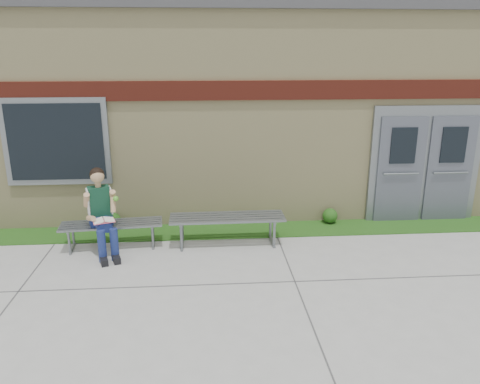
{
  "coord_description": "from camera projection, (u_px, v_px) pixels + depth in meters",
  "views": [
    {
      "loc": [
        -0.28,
        -5.69,
        3.31
      ],
      "look_at": [
        0.27,
        1.7,
        1.05
      ],
      "focal_mm": 35.0,
      "sensor_mm": 36.0,
      "label": 1
    }
  ],
  "objects": [
    {
      "name": "ground",
      "position": [
        230.0,
        302.0,
        6.41
      ],
      "size": [
        80.0,
        80.0,
        0.0
      ],
      "primitive_type": "plane",
      "color": "#9E9E99",
      "rests_on": "ground"
    },
    {
      "name": "grass_strip",
      "position": [
        222.0,
        231.0,
        8.89
      ],
      "size": [
        16.0,
        0.8,
        0.02
      ],
      "primitive_type": "cube",
      "color": "#144412",
      "rests_on": "ground"
    },
    {
      "name": "school_building",
      "position": [
        216.0,
        101.0,
        11.51
      ],
      "size": [
        16.2,
        6.22,
        4.2
      ],
      "color": "beige",
      "rests_on": "ground"
    },
    {
      "name": "bench_left",
      "position": [
        112.0,
        229.0,
        8.08
      ],
      "size": [
        1.76,
        0.64,
        0.45
      ],
      "rotation": [
        0.0,
        0.0,
        0.09
      ],
      "color": "slate",
      "rests_on": "ground"
    },
    {
      "name": "bench_right",
      "position": [
        227.0,
        223.0,
        8.21
      ],
      "size": [
        2.01,
        0.58,
        0.52
      ],
      "rotation": [
        0.0,
        0.0,
        0.01
      ],
      "color": "slate",
      "rests_on": "ground"
    },
    {
      "name": "girl",
      "position": [
        102.0,
        211.0,
        7.76
      ],
      "size": [
        0.67,
        0.95,
        1.45
      ],
      "rotation": [
        0.0,
        0.0,
        0.33
      ],
      "color": "navy",
      "rests_on": "ground"
    },
    {
      "name": "shrub_mid",
      "position": [
        113.0,
        221.0,
        8.93
      ],
      "size": [
        0.32,
        0.32,
        0.32
      ],
      "primitive_type": "sphere",
      "color": "#144412",
      "rests_on": "grass_strip"
    },
    {
      "name": "shrub_east",
      "position": [
        330.0,
        216.0,
        9.23
      ],
      "size": [
        0.29,
        0.29,
        0.29
      ],
      "primitive_type": "sphere",
      "color": "#144412",
      "rests_on": "grass_strip"
    }
  ]
}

